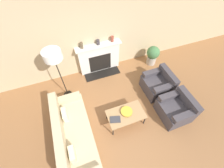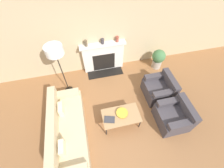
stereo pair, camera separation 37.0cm
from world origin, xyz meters
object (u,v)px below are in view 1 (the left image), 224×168
at_px(armchair_near, 176,109).
at_px(floor_lamp, 53,58).
at_px(bowl, 127,112).
at_px(mantel_vase_center_right, 112,39).
at_px(mantel_vase_left, 81,45).
at_px(fireplace, 99,58).
at_px(armchair_far, 158,84).
at_px(coffee_table, 126,115).
at_px(potted_plant, 153,54).
at_px(mantel_vase_center_left, 98,42).
at_px(book, 115,119).
at_px(couch, 73,136).

xyz_separation_m(armchair_near, floor_lamp, (-2.87, 1.82, 1.33)).
xyz_separation_m(bowl, mantel_vase_center_right, (0.42, 2.25, 0.76)).
xyz_separation_m(armchair_near, mantel_vase_left, (-2.03, 2.60, 0.93)).
xyz_separation_m(fireplace, armchair_far, (1.50, -1.61, -0.25)).
distance_m(bowl, mantel_vase_center_right, 2.41).
relative_size(fireplace, armchair_near, 1.80).
distance_m(armchair_far, mantel_vase_left, 2.76).
bearing_deg(armchair_far, floor_lamp, -106.28).
relative_size(fireplace, mantel_vase_center_right, 8.24).
bearing_deg(coffee_table, potted_plant, 44.60).
bearing_deg(floor_lamp, mantel_vase_center_left, 29.75).
bearing_deg(book, fireplace, 99.14).
xyz_separation_m(couch, armchair_near, (2.94, -0.26, -0.01)).
height_order(armchair_near, mantel_vase_center_left, mantel_vase_center_left).
height_order(fireplace, potted_plant, fireplace).
relative_size(fireplace, coffee_table, 1.51).
relative_size(bowl, potted_plant, 0.42).
height_order(bowl, mantel_vase_left, mantel_vase_left).
bearing_deg(mantel_vase_center_right, mantel_vase_left, 180.00).
bearing_deg(mantel_vase_center_left, mantel_vase_center_right, 0.00).
bearing_deg(couch, book, -90.56).
bearing_deg(couch, mantel_vase_center_right, -39.59).
height_order(fireplace, coffee_table, fireplace).
bearing_deg(couch, armchair_far, -76.27).
height_order(fireplace, bowl, fireplace).
relative_size(armchair_far, mantel_vase_left, 4.23).
bearing_deg(floor_lamp, armchair_near, -32.37).
distance_m(fireplace, book, 2.36).
distance_m(floor_lamp, potted_plant, 3.58).
distance_m(armchair_far, mantel_vase_center_left, 2.38).
bearing_deg(mantel_vase_center_left, armchair_near, -60.21).
height_order(mantel_vase_center_right, potted_plant, mantel_vase_center_right).
xyz_separation_m(mantel_vase_center_right, potted_plant, (1.48, -0.39, -0.79)).
height_order(bowl, mantel_vase_center_left, mantel_vase_center_left).
height_order(fireplace, mantel_vase_center_right, mantel_vase_center_right).
bearing_deg(bowl, mantel_vase_center_right, 79.51).
relative_size(mantel_vase_center_left, potted_plant, 0.23).
bearing_deg(mantel_vase_center_left, armchair_far, -47.45).
relative_size(armchair_far, mantel_vase_center_left, 4.89).
distance_m(armchair_far, book, 1.94).
xyz_separation_m(bowl, book, (-0.37, -0.10, -0.02)).
relative_size(couch, book, 7.12).
xyz_separation_m(mantel_vase_center_left, mantel_vase_center_right, (0.49, 0.00, 0.01)).
bearing_deg(bowl, book, -164.87).
distance_m(armchair_near, potted_plant, 2.27).
height_order(mantel_vase_left, potted_plant, mantel_vase_left).
bearing_deg(armchair_near, floor_lamp, -122.37).
bearing_deg(coffee_table, mantel_vase_left, 104.05).
xyz_separation_m(couch, mantel_vase_center_left, (1.45, 2.34, 0.91)).
bearing_deg(coffee_table, armchair_far, 24.88).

